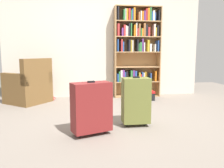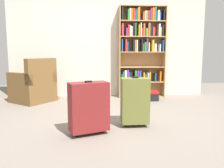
% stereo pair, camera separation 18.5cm
% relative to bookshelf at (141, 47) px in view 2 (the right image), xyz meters
% --- Properties ---
extents(ground_plane, '(7.85, 7.85, 0.00)m').
position_rel_bookshelf_xyz_m(ground_plane, '(-0.73, -1.85, -1.14)').
color(ground_plane, slate).
extents(back_wall, '(4.49, 0.10, 2.60)m').
position_rel_bookshelf_xyz_m(back_wall, '(-0.73, 0.19, 0.16)').
color(back_wall, beige).
rests_on(back_wall, ground).
extents(bookshelf, '(1.04, 0.27, 2.03)m').
position_rel_bookshelf_xyz_m(bookshelf, '(0.00, 0.00, 0.00)').
color(bookshelf, '#A87F51').
rests_on(bookshelf, ground).
extents(armchair, '(0.98, 0.98, 0.90)m').
position_rel_bookshelf_xyz_m(armchair, '(-2.31, -0.37, -0.82)').
color(armchair, brown).
rests_on(armchair, ground).
extents(mug, '(0.12, 0.08, 0.10)m').
position_rel_bookshelf_xyz_m(mug, '(-1.89, -0.25, -1.09)').
color(mug, red).
rests_on(mug, ground).
extents(storage_box, '(0.49, 0.27, 0.20)m').
position_rel_bookshelf_xyz_m(storage_box, '(0.04, -0.43, -1.03)').
color(storage_box, black).
rests_on(storage_box, ground).
extents(suitcase_dark_red, '(0.53, 0.38, 0.68)m').
position_rel_bookshelf_xyz_m(suitcase_dark_red, '(-1.15, -2.37, -0.78)').
color(suitcase_dark_red, maroon).
rests_on(suitcase_dark_red, ground).
extents(suitcase_olive, '(0.37, 0.24, 0.69)m').
position_rel_bookshelf_xyz_m(suitcase_olive, '(-0.52, -2.10, -0.78)').
color(suitcase_olive, brown).
rests_on(suitcase_olive, ground).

